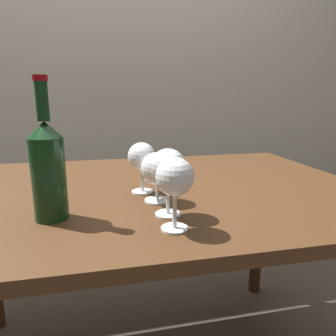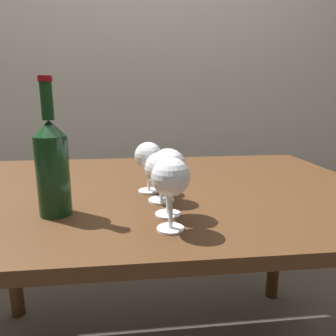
% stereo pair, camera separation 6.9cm
% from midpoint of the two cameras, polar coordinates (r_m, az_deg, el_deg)
% --- Properties ---
extents(back_wall, '(5.00, 0.08, 2.60)m').
position_cam_midpoint_polar(back_wall, '(2.10, -10.28, 21.99)').
color(back_wall, beige).
rests_on(back_wall, ground_plane).
extents(dining_table, '(1.32, 0.89, 0.70)m').
position_cam_midpoint_polar(dining_table, '(0.97, -5.86, -8.09)').
color(dining_table, '#472B16').
rests_on(dining_table, ground_plane).
extents(wine_glass_pinot, '(0.08, 0.08, 0.15)m').
position_cam_midpoint_polar(wine_glass_pinot, '(0.61, -1.97, -2.03)').
color(wine_glass_pinot, white).
rests_on(wine_glass_pinot, dining_table).
extents(wine_glass_cabernet, '(0.08, 0.08, 0.16)m').
position_cam_midpoint_polar(wine_glass_cabernet, '(0.69, -2.86, -0.07)').
color(wine_glass_cabernet, white).
rests_on(wine_glass_cabernet, dining_table).
extents(wine_glass_white, '(0.08, 0.08, 0.13)m').
position_cam_midpoint_polar(wine_glass_white, '(0.79, -4.53, -0.37)').
color(wine_glass_white, white).
rests_on(wine_glass_white, dining_table).
extents(wine_glass_empty, '(0.08, 0.08, 0.14)m').
position_cam_midpoint_polar(wine_glass_empty, '(0.86, -7.13, 1.83)').
color(wine_glass_empty, white).
rests_on(wine_glass_empty, dining_table).
extents(wine_bottle, '(0.07, 0.07, 0.31)m').
position_cam_midpoint_polar(wine_bottle, '(0.73, -23.73, 0.02)').
color(wine_bottle, '#143819').
rests_on(wine_bottle, dining_table).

